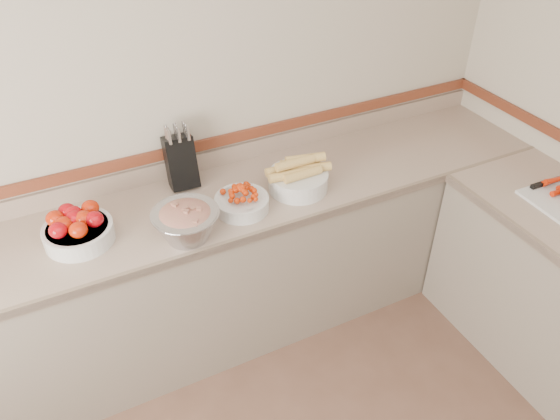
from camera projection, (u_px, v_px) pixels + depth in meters
name	position (u px, v px, depth m)	size (l,w,h in m)	color
back_wall	(157.00, 109.00, 2.67)	(4.00, 4.00, 0.00)	#B7AB97
counter_back	(195.00, 276.00, 2.95)	(4.00, 0.65, 1.08)	gray
knife_block	(181.00, 161.00, 2.77)	(0.15, 0.18, 0.35)	black
tomato_bowl	(77.00, 228.00, 2.45)	(0.31, 0.31, 0.15)	silver
cherry_tomato_bowl	(242.00, 201.00, 2.65)	(0.27, 0.27, 0.14)	silver
corn_bowl	(298.00, 177.00, 2.79)	(0.34, 0.31, 0.18)	silver
rhubarb_bowl	(186.00, 222.00, 2.45)	(0.31, 0.31, 0.18)	#B2B2BA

